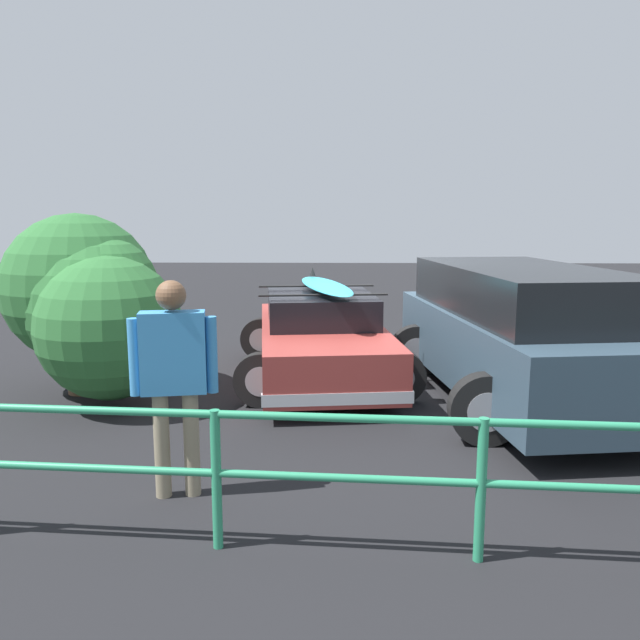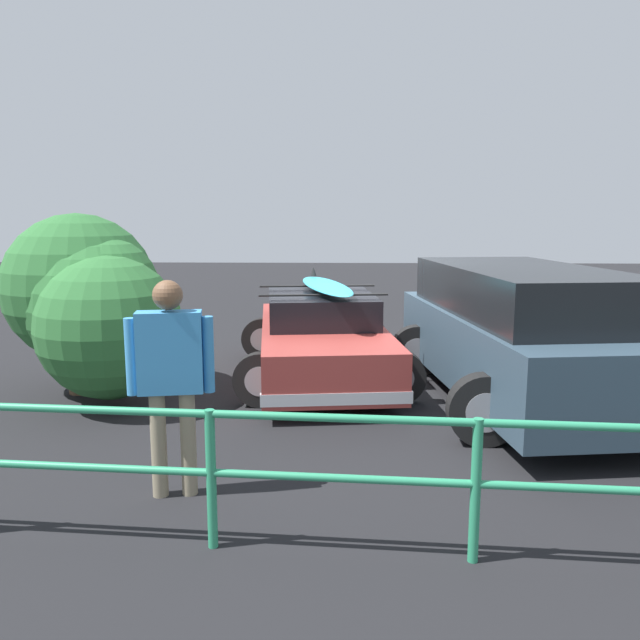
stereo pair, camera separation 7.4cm
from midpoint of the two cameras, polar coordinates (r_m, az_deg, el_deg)
The scene contains 6 objects.
ground_plane at distance 9.46m, azimuth 4.71°, elevation -4.75°, with size 44.00×44.00×0.02m, color black.
sedan_car at distance 8.95m, azimuth 0.35°, elevation -1.53°, with size 2.67×4.37×1.50m.
suv_car at distance 8.12m, azimuth 17.97°, elevation -1.09°, with size 2.95×5.01×1.70m.
person_bystander at distance 5.21m, azimuth -13.11°, elevation -4.36°, with size 0.70×0.29×1.81m.
railing_fence at distance 4.46m, azimuth -9.50°, elevation -12.14°, with size 10.85×0.85×1.01m.
bush_near_left at distance 8.43m, azimuth -19.71°, elevation 1.52°, with size 2.48×2.55×2.35m.
Camera 2 is at (0.44, 9.16, 2.31)m, focal length 35.00 mm.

